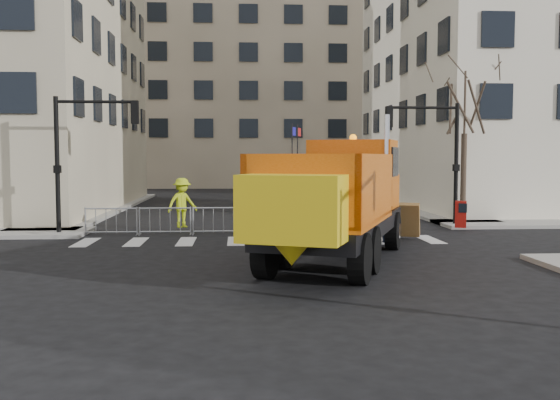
{
  "coord_description": "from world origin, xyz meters",
  "views": [
    {
      "loc": [
        -0.99,
        -17.16,
        3.09
      ],
      "look_at": [
        0.32,
        2.5,
        1.71
      ],
      "focal_mm": 40.0,
      "sensor_mm": 36.0,
      "label": 1
    }
  ],
  "objects": [
    {
      "name": "crowd_barriers",
      "position": [
        -0.75,
        7.6,
        0.55
      ],
      "size": [
        12.6,
        0.6,
        1.1
      ],
      "primitive_type": null,
      "color": "#9EA0A5",
      "rests_on": "ground"
    },
    {
      "name": "building_far",
      "position": [
        0.0,
        52.0,
        12.0
      ],
      "size": [
        30.0,
        18.0,
        24.0
      ],
      "primitive_type": "cube",
      "color": "tan",
      "rests_on": "ground"
    },
    {
      "name": "traffic_light_left",
      "position": [
        -8.0,
        7.5,
        2.7
      ],
      "size": [
        0.18,
        0.18,
        5.4
      ],
      "primitive_type": "cylinder",
      "color": "black",
      "rests_on": "ground"
    },
    {
      "name": "plow_truck",
      "position": [
        1.8,
        0.51,
        1.94
      ],
      "size": [
        6.9,
        11.54,
        4.36
      ],
      "rotation": [
        0.0,
        0.0,
        1.19
      ],
      "color": "black",
      "rests_on": "ground"
    },
    {
      "name": "cop_a",
      "position": [
        4.04,
        4.81,
        0.85
      ],
      "size": [
        0.63,
        0.42,
        1.69
      ],
      "primitive_type": "imported",
      "rotation": [
        0.0,
        0.0,
        3.17
      ],
      "color": "black",
      "rests_on": "ground"
    },
    {
      "name": "traffic_light_right",
      "position": [
        8.5,
        9.5,
        2.7
      ],
      "size": [
        0.18,
        0.18,
        5.4
      ],
      "primitive_type": "cylinder",
      "color": "black",
      "rests_on": "ground"
    },
    {
      "name": "worker",
      "position": [
        -3.33,
        8.73,
        1.18
      ],
      "size": [
        1.53,
        1.36,
        2.05
      ],
      "primitive_type": "imported",
      "rotation": [
        0.0,
        0.0,
        0.58
      ],
      "color": "#BFD819",
      "rests_on": "sidewalk_back"
    },
    {
      "name": "street_tree",
      "position": [
        9.2,
        10.5,
        3.75
      ],
      "size": [
        3.0,
        3.0,
        7.5
      ],
      "primitive_type": null,
      "color": "#382B21",
      "rests_on": "ground"
    },
    {
      "name": "cop_b",
      "position": [
        2.93,
        5.43,
        0.95
      ],
      "size": [
        1.09,
        0.96,
        1.9
      ],
      "primitive_type": "imported",
      "rotation": [
        0.0,
        0.0,
        2.85
      ],
      "color": "black",
      "rests_on": "ground"
    },
    {
      "name": "newspaper_box",
      "position": [
        8.21,
        8.02,
        0.7
      ],
      "size": [
        0.56,
        0.54,
        1.1
      ],
      "primitive_type": "cube",
      "rotation": [
        0.0,
        0.0,
        -0.37
      ],
      "color": "#A5120C",
      "rests_on": "sidewalk_back"
    },
    {
      "name": "sidewalk_back",
      "position": [
        0.0,
        8.5,
        0.07
      ],
      "size": [
        64.0,
        5.0,
        0.15
      ],
      "primitive_type": "cube",
      "color": "gray",
      "rests_on": "ground"
    },
    {
      "name": "cop_c",
      "position": [
        4.73,
        6.65,
        0.83
      ],
      "size": [
        0.75,
        1.05,
        1.66
      ],
      "primitive_type": "imported",
      "rotation": [
        0.0,
        0.0,
        4.31
      ],
      "color": "black",
      "rests_on": "ground"
    },
    {
      "name": "ground",
      "position": [
        0.0,
        0.0,
        0.0
      ],
      "size": [
        120.0,
        120.0,
        0.0
      ],
      "primitive_type": "plane",
      "color": "black",
      "rests_on": "ground"
    }
  ]
}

